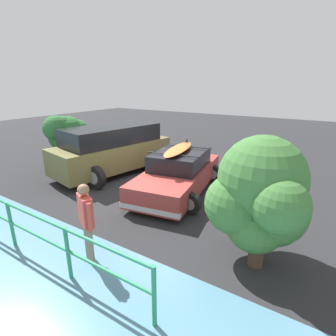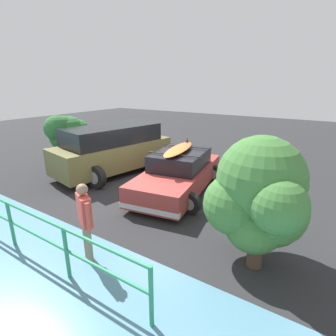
% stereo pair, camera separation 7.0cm
% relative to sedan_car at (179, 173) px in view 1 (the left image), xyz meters
% --- Properties ---
extents(ground_plane, '(44.00, 44.00, 0.02)m').
position_rel_sedan_car_xyz_m(ground_plane, '(0.55, 0.49, -0.62)').
color(ground_plane, '#28282B').
rests_on(ground_plane, ground).
extents(sedan_car, '(2.71, 4.45, 1.57)m').
position_rel_sedan_car_xyz_m(sedan_car, '(0.00, 0.00, 0.00)').
color(sedan_car, '#9E3833').
rests_on(sedan_car, ground).
extents(suv_car, '(3.07, 4.86, 1.83)m').
position_rel_sedan_car_xyz_m(suv_car, '(3.04, -0.22, 0.34)').
color(suv_car, brown).
rests_on(suv_car, ground).
extents(person_bystander, '(0.57, 0.37, 1.60)m').
position_rel_sedan_car_xyz_m(person_bystander, '(-0.30, 3.98, 0.35)').
color(person_bystander, gray).
rests_on(person_bystander, ground).
extents(railing_fence, '(7.44, 0.09, 1.02)m').
position_rel_sedan_car_xyz_m(railing_fence, '(1.44, 4.53, 0.08)').
color(railing_fence, '#2D9366').
rests_on(railing_fence, ground).
extents(bush_near_left, '(1.89, 1.82, 2.47)m').
position_rel_sedan_car_xyz_m(bush_near_left, '(-3.02, 2.17, 0.69)').
color(bush_near_left, '#4C3828').
rests_on(bush_near_left, ground).
extents(bush_near_right, '(1.60, 1.80, 2.19)m').
position_rel_sedan_car_xyz_m(bush_near_right, '(4.91, 0.31, 0.74)').
color(bush_near_right, '#4C3828').
rests_on(bush_near_right, ground).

